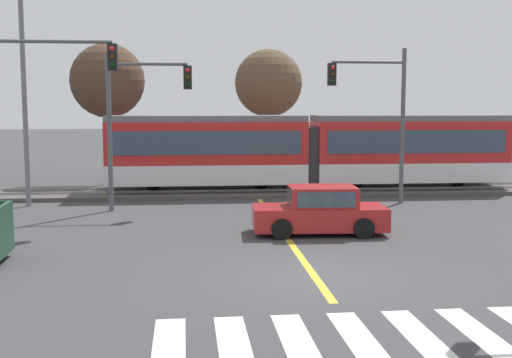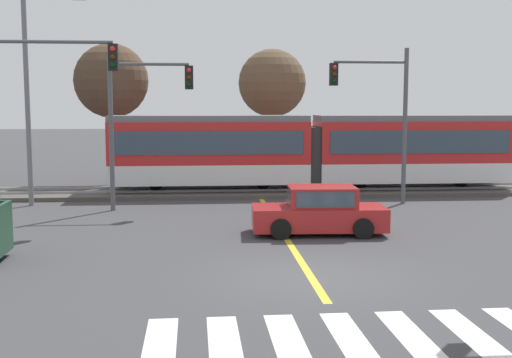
{
  "view_description": "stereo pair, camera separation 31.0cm",
  "coord_description": "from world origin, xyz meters",
  "px_view_note": "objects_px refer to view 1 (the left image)",
  "views": [
    {
      "loc": [
        -2.86,
        -14.65,
        4.05
      ],
      "look_at": [
        -0.76,
        6.65,
        1.6
      ],
      "focal_mm": 45.0,
      "sensor_mm": 36.0,
      "label": 1
    },
    {
      "loc": [
        -2.55,
        -14.68,
        4.05
      ],
      "look_at": [
        -0.76,
        6.65,
        1.6
      ],
      "focal_mm": 45.0,
      "sensor_mm": 36.0,
      "label": 2
    }
  ],
  "objects_px": {
    "traffic_light_mid_left": "(33,95)",
    "traffic_light_far_right": "(379,104)",
    "light_rail_tram": "(309,149)",
    "sedan_crossing": "(320,212)",
    "traffic_light_far_left": "(137,108)",
    "bare_tree_west": "(107,81)",
    "bare_tree_east": "(269,84)",
    "street_lamp_west": "(30,83)"
  },
  "relations": [
    {
      "from": "traffic_light_mid_left",
      "to": "traffic_light_far_right",
      "type": "distance_m",
      "value": 13.39
    },
    {
      "from": "light_rail_tram",
      "to": "sedan_crossing",
      "type": "relative_size",
      "value": 4.33
    },
    {
      "from": "traffic_light_far_left",
      "to": "bare_tree_west",
      "type": "height_order",
      "value": "bare_tree_west"
    },
    {
      "from": "light_rail_tram",
      "to": "traffic_light_far_right",
      "type": "xyz_separation_m",
      "value": [
        2.21,
        -3.63,
        2.06
      ]
    },
    {
      "from": "traffic_light_mid_left",
      "to": "bare_tree_east",
      "type": "height_order",
      "value": "bare_tree_east"
    },
    {
      "from": "sedan_crossing",
      "to": "bare_tree_west",
      "type": "xyz_separation_m",
      "value": [
        -8.27,
        13.68,
        4.59
      ]
    },
    {
      "from": "traffic_light_far_left",
      "to": "traffic_light_far_right",
      "type": "bearing_deg",
      "value": 4.9
    },
    {
      "from": "sedan_crossing",
      "to": "street_lamp_west",
      "type": "bearing_deg",
      "value": 147.31
    },
    {
      "from": "traffic_light_mid_left",
      "to": "street_lamp_west",
      "type": "distance_m",
      "value": 4.43
    },
    {
      "from": "light_rail_tram",
      "to": "bare_tree_east",
      "type": "xyz_separation_m",
      "value": [
        -1.27,
        5.42,
        3.2
      ]
    },
    {
      "from": "light_rail_tram",
      "to": "traffic_light_far_right",
      "type": "distance_m",
      "value": 4.73
    },
    {
      "from": "sedan_crossing",
      "to": "street_lamp_west",
      "type": "distance_m",
      "value": 13.06
    },
    {
      "from": "street_lamp_west",
      "to": "bare_tree_east",
      "type": "bearing_deg",
      "value": 38.48
    },
    {
      "from": "traffic_light_far_left",
      "to": "traffic_light_far_right",
      "type": "xyz_separation_m",
      "value": [
        9.71,
        0.83,
        0.15
      ]
    },
    {
      "from": "light_rail_tram",
      "to": "traffic_light_far_left",
      "type": "xyz_separation_m",
      "value": [
        -7.49,
        -4.46,
        1.92
      ]
    },
    {
      "from": "traffic_light_far_left",
      "to": "bare_tree_east",
      "type": "xyz_separation_m",
      "value": [
        6.23,
        9.88,
        1.28
      ]
    },
    {
      "from": "street_lamp_west",
      "to": "sedan_crossing",
      "type": "bearing_deg",
      "value": -32.69
    },
    {
      "from": "traffic_light_mid_left",
      "to": "street_lamp_west",
      "type": "height_order",
      "value": "street_lamp_west"
    },
    {
      "from": "light_rail_tram",
      "to": "traffic_light_far_left",
      "type": "height_order",
      "value": "traffic_light_far_left"
    },
    {
      "from": "traffic_light_far_left",
      "to": "street_lamp_west",
      "type": "distance_m",
      "value": 4.66
    },
    {
      "from": "street_lamp_west",
      "to": "bare_tree_west",
      "type": "height_order",
      "value": "street_lamp_west"
    },
    {
      "from": "sedan_crossing",
      "to": "traffic_light_far_right",
      "type": "height_order",
      "value": "traffic_light_far_right"
    },
    {
      "from": "traffic_light_far_right",
      "to": "sedan_crossing",
      "type": "bearing_deg",
      "value": -121.1
    },
    {
      "from": "traffic_light_far_right",
      "to": "bare_tree_west",
      "type": "bearing_deg",
      "value": 147.12
    },
    {
      "from": "sedan_crossing",
      "to": "bare_tree_west",
      "type": "height_order",
      "value": "bare_tree_west"
    },
    {
      "from": "traffic_light_far_left",
      "to": "traffic_light_mid_left",
      "type": "distance_m",
      "value": 4.24
    },
    {
      "from": "traffic_light_far_left",
      "to": "traffic_light_mid_left",
      "type": "bearing_deg",
      "value": -139.27
    },
    {
      "from": "bare_tree_east",
      "to": "traffic_light_mid_left",
      "type": "bearing_deg",
      "value": -126.71
    },
    {
      "from": "light_rail_tram",
      "to": "bare_tree_east",
      "type": "bearing_deg",
      "value": 103.16
    },
    {
      "from": "traffic_light_far_right",
      "to": "bare_tree_west",
      "type": "xyz_separation_m",
      "value": [
        -11.89,
        7.68,
        1.18
      ]
    },
    {
      "from": "sedan_crossing",
      "to": "bare_tree_east",
      "type": "xyz_separation_m",
      "value": [
        0.14,
        15.04,
        4.55
      ]
    },
    {
      "from": "light_rail_tram",
      "to": "sedan_crossing",
      "type": "bearing_deg",
      "value": -98.29
    },
    {
      "from": "traffic_light_far_left",
      "to": "traffic_light_mid_left",
      "type": "relative_size",
      "value": 0.9
    },
    {
      "from": "sedan_crossing",
      "to": "bare_tree_east",
      "type": "relative_size",
      "value": 0.6
    },
    {
      "from": "sedan_crossing",
      "to": "traffic_light_mid_left",
      "type": "relative_size",
      "value": 0.64
    },
    {
      "from": "traffic_light_mid_left",
      "to": "bare_tree_east",
      "type": "bearing_deg",
      "value": 53.29
    },
    {
      "from": "traffic_light_far_right",
      "to": "bare_tree_west",
      "type": "relative_size",
      "value": 0.89
    },
    {
      "from": "sedan_crossing",
      "to": "traffic_light_far_right",
      "type": "distance_m",
      "value": 7.79
    },
    {
      "from": "traffic_light_far_right",
      "to": "bare_tree_east",
      "type": "xyz_separation_m",
      "value": [
        -3.48,
        9.05,
        1.13
      ]
    },
    {
      "from": "bare_tree_west",
      "to": "street_lamp_west",
      "type": "bearing_deg",
      "value": -106.86
    },
    {
      "from": "light_rail_tram",
      "to": "traffic_light_far_right",
      "type": "height_order",
      "value": "traffic_light_far_right"
    },
    {
      "from": "bare_tree_east",
      "to": "street_lamp_west",
      "type": "bearing_deg",
      "value": -141.52
    }
  ]
}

